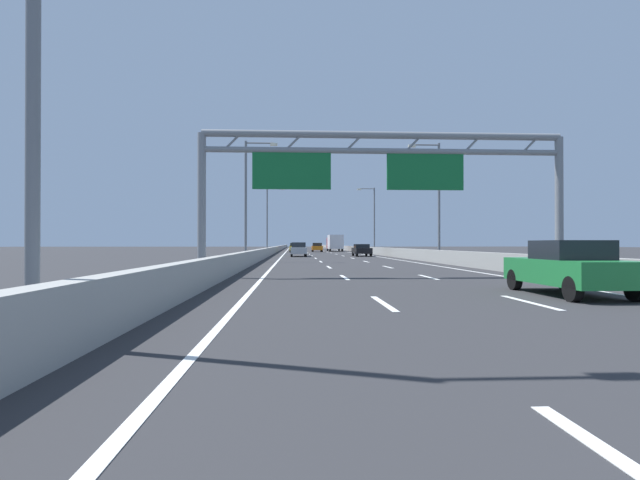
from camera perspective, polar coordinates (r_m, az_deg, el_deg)
The scene contains 51 objects.
ground_plane at distance 99.32m, azimuth -0.82°, elevation -1.24°, with size 260.00×260.00×0.00m, color #2D2D30.
lane_dash_left_1 at distance 12.01m, azimuth 7.37°, elevation -7.29°, with size 0.16×3.00×0.01m, color white.
lane_dash_left_2 at distance 20.89m, azimuth 2.86°, elevation -4.36°, with size 0.16×3.00×0.01m, color white.
lane_dash_left_3 at distance 29.84m, azimuth 1.06°, elevation -3.17°, with size 0.16×3.00×0.01m, color white.
lane_dash_left_4 at distance 38.81m, azimuth 0.10°, elevation -2.53°, with size 0.16×3.00×0.01m, color white.
lane_dash_left_5 at distance 47.80m, azimuth -0.51°, elevation -2.13°, with size 0.16×3.00×0.01m, color white.
lane_dash_left_6 at distance 56.79m, azimuth -0.92°, elevation -1.86°, with size 0.16×3.00×0.01m, color white.
lane_dash_left_7 at distance 65.78m, azimuth -1.22°, elevation -1.66°, with size 0.16×3.00×0.01m, color white.
lane_dash_left_8 at distance 74.77m, azimuth -1.45°, elevation -1.51°, with size 0.16×3.00×0.01m, color white.
lane_dash_left_9 at distance 83.77m, azimuth -1.63°, elevation -1.39°, with size 0.16×3.00×0.01m, color white.
lane_dash_left_10 at distance 92.76m, azimuth -1.77°, elevation -1.29°, with size 0.16×3.00×0.01m, color white.
lane_dash_left_11 at distance 101.76m, azimuth -1.89°, elevation -1.22°, with size 0.16×3.00×0.01m, color white.
lane_dash_left_12 at distance 110.76m, azimuth -1.99°, elevation -1.15°, with size 0.16×3.00×0.01m, color white.
lane_dash_left_13 at distance 119.75m, azimuth -2.07°, elevation -1.09°, with size 0.16×3.00×0.01m, color white.
lane_dash_left_14 at distance 128.75m, azimuth -2.14°, elevation -1.05°, with size 0.16×3.00×0.01m, color white.
lane_dash_left_15 at distance 137.75m, azimuth -2.21°, elevation -1.00°, with size 0.16×3.00×0.01m, color white.
lane_dash_left_16 at distance 146.75m, azimuth -2.26°, elevation -0.97°, with size 0.16×3.00×0.01m, color white.
lane_dash_left_17 at distance 155.75m, azimuth -2.31°, elevation -0.93°, with size 0.16×3.00×0.01m, color white.
lane_dash_right_1 at distance 13.15m, azimuth 23.10°, elevation -6.66°, with size 0.16×3.00×0.01m, color white.
lane_dash_right_2 at distance 21.56m, azimuth 12.45°, elevation -4.23°, with size 0.16×3.00×0.01m, color white.
lane_dash_right_3 at distance 30.31m, azimuth 7.87°, elevation -3.12°, with size 0.16×3.00×0.01m, color white.
lane_dash_right_4 at distance 39.18m, azimuth 5.36°, elevation -2.51°, with size 0.16×3.00×0.01m, color white.
lane_dash_right_5 at distance 48.10m, azimuth 3.78°, elevation -2.12°, with size 0.16×3.00×0.01m, color white.
lane_dash_right_6 at distance 57.04m, azimuth 2.70°, elevation -1.85°, with size 0.16×3.00×0.01m, color white.
lane_dash_right_7 at distance 65.99m, azimuth 1.91°, elevation -1.65°, with size 0.16×3.00×0.01m, color white.
lane_dash_right_8 at distance 74.96m, azimuth 1.31°, elevation -1.51°, with size 0.16×3.00×0.01m, color white.
lane_dash_right_9 at distance 83.94m, azimuth 0.83°, elevation -1.39°, with size 0.16×3.00×0.01m, color white.
lane_dash_right_10 at distance 92.92m, azimuth 0.45°, elevation -1.29°, with size 0.16×3.00×0.01m, color white.
lane_dash_right_11 at distance 101.90m, azimuth 0.14°, elevation -1.21°, with size 0.16×3.00×0.01m, color white.
lane_dash_right_12 at distance 110.89m, azimuth -0.13°, elevation -1.15°, with size 0.16×3.00×0.01m, color white.
lane_dash_right_13 at distance 119.87m, azimuth -0.35°, elevation -1.09°, with size 0.16×3.00×0.01m, color white.
lane_dash_right_14 at distance 128.86m, azimuth -0.54°, elevation -1.04°, with size 0.16×3.00×0.01m, color white.
lane_dash_right_15 at distance 137.85m, azimuth -0.71°, elevation -1.00°, with size 0.16×3.00×0.01m, color white.
lane_dash_right_16 at distance 146.85m, azimuth -0.86°, elevation -0.97°, with size 0.16×3.00×0.01m, color white.
lane_dash_right_17 at distance 155.84m, azimuth -0.99°, elevation -0.93°, with size 0.16×3.00×0.01m, color white.
edge_line_left at distance 87.25m, azimuth -3.95°, elevation -1.35°, with size 0.16×176.00×0.01m, color white.
edge_line_right at distance 87.72m, azimuth 2.92°, elevation -1.34°, with size 0.16×176.00×0.01m, color white.
barrier_left at distance 109.27m, azimuth -4.65°, elevation -0.91°, with size 0.45×220.00×0.95m.
barrier_right at distance 109.77m, azimuth 2.57°, elevation -0.91°, with size 0.45×220.00×0.95m.
sign_gantry at distance 21.92m, azimuth 6.75°, elevation 8.43°, with size 16.16×0.36×6.36m.
streetlamp_left_mid at distance 39.15m, azimuth -8.26°, elevation 5.39°, with size 2.58×0.28×9.50m.
streetlamp_right_mid at distance 40.63m, azimuth 13.30°, elevation 5.19°, with size 2.58×0.28×9.50m.
streetlamp_left_far at distance 70.53m, azimuth -5.95°, elevation 2.81°, with size 2.58×0.28×9.50m.
streetlamp_right_far at distance 71.36m, azimuth 6.12°, elevation 2.77°, with size 2.58×0.28×9.50m.
silver_car at distance 54.56m, azimuth -2.50°, elevation -1.09°, with size 1.74×4.46×1.57m.
green_car at distance 15.45m, azimuth 26.87°, elevation -2.88°, with size 1.83×4.30×1.53m.
red_car at distance 104.87m, azimuth -3.03°, elevation -0.77°, with size 1.88×4.35×1.53m.
orange_car at distance 85.03m, azimuth -0.34°, elevation -0.85°, with size 1.79×4.15×1.56m.
yellow_car at distance 81.44m, azimuth -2.91°, elevation -0.87°, with size 1.82×4.64×1.53m.
black_car at distance 55.94m, azimuth 4.85°, elevation -1.14°, with size 1.78×4.51×1.38m.
box_truck at distance 91.13m, azimuth 1.73°, elevation -0.27°, with size 2.49×8.67×3.00m.
Camera 1 is at (-3.97, 0.77, 1.45)m, focal length 27.63 mm.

